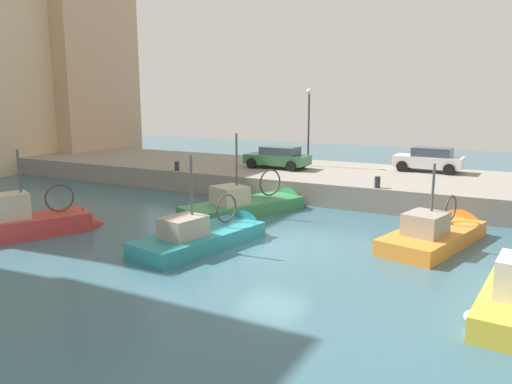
{
  "coord_description": "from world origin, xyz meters",
  "views": [
    {
      "loc": [
        -16.24,
        -7.9,
        5.56
      ],
      "look_at": [
        3.63,
        2.68,
        1.2
      ],
      "focal_mm": 34.77,
      "sensor_mm": 36.0,
      "label": 1
    }
  ],
  "objects_px": {
    "fishing_boat_orange": "(438,240)",
    "mooring_bollard_south": "(377,182)",
    "fishing_boat_teal": "(208,241)",
    "parked_car_green": "(278,157)",
    "mooring_bollard_mid": "(177,166)",
    "fishing_boat_red": "(37,231)",
    "quay_streetlamp": "(309,114)",
    "fishing_boat_green": "(250,210)",
    "parked_car_white": "(429,159)"
  },
  "relations": [
    {
      "from": "parked_car_white",
      "to": "quay_streetlamp",
      "type": "bearing_deg",
      "value": 97.66
    },
    {
      "from": "parked_car_white",
      "to": "fishing_boat_green",
      "type": "bearing_deg",
      "value": 144.81
    },
    {
      "from": "fishing_boat_orange",
      "to": "quay_streetlamp",
      "type": "distance_m",
      "value": 14.15
    },
    {
      "from": "fishing_boat_red",
      "to": "fishing_boat_green",
      "type": "bearing_deg",
      "value": -37.83
    },
    {
      "from": "fishing_boat_teal",
      "to": "fishing_boat_green",
      "type": "distance_m",
      "value": 5.53
    },
    {
      "from": "fishing_boat_teal",
      "to": "parked_car_white",
      "type": "relative_size",
      "value": 1.65
    },
    {
      "from": "fishing_boat_orange",
      "to": "fishing_boat_teal",
      "type": "bearing_deg",
      "value": 119.09
    },
    {
      "from": "fishing_boat_green",
      "to": "parked_car_white",
      "type": "xyz_separation_m",
      "value": [
        9.54,
        -6.73,
        1.82
      ]
    },
    {
      "from": "fishing_boat_orange",
      "to": "fishing_boat_teal",
      "type": "distance_m",
      "value": 8.86
    },
    {
      "from": "fishing_boat_teal",
      "to": "parked_car_green",
      "type": "distance_m",
      "value": 12.51
    },
    {
      "from": "mooring_bollard_mid",
      "to": "quay_streetlamp",
      "type": "bearing_deg",
      "value": -47.15
    },
    {
      "from": "fishing_boat_teal",
      "to": "fishing_boat_red",
      "type": "xyz_separation_m",
      "value": [
        -2.14,
        6.99,
        0.03
      ]
    },
    {
      "from": "fishing_boat_teal",
      "to": "quay_streetlamp",
      "type": "xyz_separation_m",
      "value": [
        13.98,
        1.62,
        4.35
      ]
    },
    {
      "from": "parked_car_white",
      "to": "mooring_bollard_mid",
      "type": "xyz_separation_m",
      "value": [
        -6.62,
        13.32,
        -0.46
      ]
    },
    {
      "from": "fishing_boat_green",
      "to": "mooring_bollard_mid",
      "type": "bearing_deg",
      "value": 66.1
    },
    {
      "from": "parked_car_white",
      "to": "mooring_bollard_south",
      "type": "relative_size",
      "value": 7.08
    },
    {
      "from": "fishing_boat_teal",
      "to": "parked_car_white",
      "type": "distance_m",
      "value": 16.07
    },
    {
      "from": "mooring_bollard_south",
      "to": "mooring_bollard_mid",
      "type": "bearing_deg",
      "value": 90.0
    },
    {
      "from": "fishing_boat_orange",
      "to": "parked_car_white",
      "type": "height_order",
      "value": "fishing_boat_orange"
    },
    {
      "from": "fishing_boat_orange",
      "to": "mooring_bollard_mid",
      "type": "xyz_separation_m",
      "value": [
        4.02,
        15.45,
        1.36
      ]
    },
    {
      "from": "fishing_boat_red",
      "to": "parked_car_white",
      "type": "relative_size",
      "value": 1.46
    },
    {
      "from": "fishing_boat_teal",
      "to": "fishing_boat_red",
      "type": "distance_m",
      "value": 7.31
    },
    {
      "from": "fishing_boat_red",
      "to": "parked_car_green",
      "type": "height_order",
      "value": "fishing_boat_red"
    },
    {
      "from": "fishing_boat_teal",
      "to": "mooring_bollard_mid",
      "type": "relative_size",
      "value": 11.71
    },
    {
      "from": "fishing_boat_teal",
      "to": "fishing_boat_red",
      "type": "relative_size",
      "value": 1.13
    },
    {
      "from": "fishing_boat_red",
      "to": "quay_streetlamp",
      "type": "height_order",
      "value": "quay_streetlamp"
    },
    {
      "from": "quay_streetlamp",
      "to": "fishing_boat_orange",
      "type": "bearing_deg",
      "value": -135.94
    },
    {
      "from": "fishing_boat_teal",
      "to": "parked_car_green",
      "type": "relative_size",
      "value": 1.64
    },
    {
      "from": "parked_car_green",
      "to": "mooring_bollard_mid",
      "type": "xyz_separation_m",
      "value": [
        -3.73,
        4.89,
        -0.42
      ]
    },
    {
      "from": "fishing_boat_teal",
      "to": "mooring_bollard_south",
      "type": "height_order",
      "value": "fishing_boat_teal"
    },
    {
      "from": "fishing_boat_green",
      "to": "parked_car_white",
      "type": "bearing_deg",
      "value": -35.19
    },
    {
      "from": "mooring_bollard_south",
      "to": "quay_streetlamp",
      "type": "distance_m",
      "value": 8.7
    },
    {
      "from": "fishing_boat_teal",
      "to": "fishing_boat_orange",
      "type": "bearing_deg",
      "value": -60.91
    },
    {
      "from": "fishing_boat_red",
      "to": "parked_car_green",
      "type": "xyz_separation_m",
      "value": [
        14.2,
        -4.16,
        1.75
      ]
    },
    {
      "from": "parked_car_green",
      "to": "fishing_boat_teal",
      "type": "bearing_deg",
      "value": -166.81
    },
    {
      "from": "fishing_boat_green",
      "to": "mooring_bollard_mid",
      "type": "distance_m",
      "value": 7.34
    },
    {
      "from": "mooring_bollard_south",
      "to": "quay_streetlamp",
      "type": "height_order",
      "value": "quay_streetlamp"
    },
    {
      "from": "fishing_boat_green",
      "to": "mooring_bollard_south",
      "type": "relative_size",
      "value": 13.1
    },
    {
      "from": "parked_car_green",
      "to": "parked_car_white",
      "type": "height_order",
      "value": "parked_car_white"
    },
    {
      "from": "fishing_boat_orange",
      "to": "fishing_boat_green",
      "type": "bearing_deg",
      "value": 82.9
    },
    {
      "from": "mooring_bollard_mid",
      "to": "parked_car_white",
      "type": "bearing_deg",
      "value": -63.56
    },
    {
      "from": "fishing_boat_orange",
      "to": "quay_streetlamp",
      "type": "height_order",
      "value": "quay_streetlamp"
    },
    {
      "from": "mooring_bollard_south",
      "to": "mooring_bollard_mid",
      "type": "xyz_separation_m",
      "value": [
        0.0,
        12.0,
        0.0
      ]
    },
    {
      "from": "fishing_boat_red",
      "to": "quay_streetlamp",
      "type": "xyz_separation_m",
      "value": [
        16.12,
        -5.37,
        4.32
      ]
    },
    {
      "from": "fishing_boat_red",
      "to": "fishing_boat_orange",
      "type": "bearing_deg",
      "value": -66.35
    },
    {
      "from": "fishing_boat_orange",
      "to": "fishing_boat_red",
      "type": "relative_size",
      "value": 1.15
    },
    {
      "from": "fishing_boat_red",
      "to": "fishing_boat_green",
      "type": "height_order",
      "value": "fishing_boat_green"
    },
    {
      "from": "fishing_boat_red",
      "to": "mooring_bollard_mid",
      "type": "height_order",
      "value": "fishing_boat_red"
    },
    {
      "from": "fishing_boat_red",
      "to": "mooring_bollard_south",
      "type": "distance_m",
      "value": 15.45
    },
    {
      "from": "fishing_boat_orange",
      "to": "mooring_bollard_south",
      "type": "bearing_deg",
      "value": 40.63
    }
  ]
}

